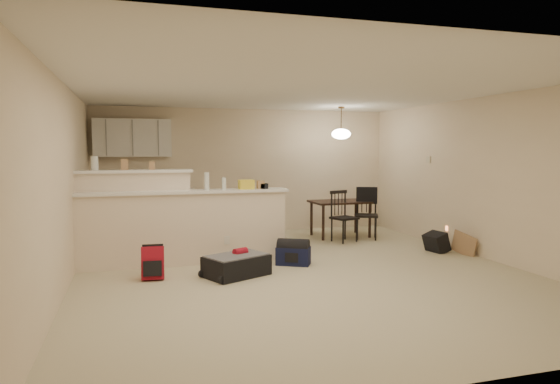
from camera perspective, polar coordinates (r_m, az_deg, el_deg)
name	(u,v)px	position (r m, az deg, el deg)	size (l,w,h in m)	color
room	(302,181)	(6.82, 2.48, 1.21)	(7.00, 7.02, 2.50)	#C4BA97
breakfast_bar	(166,223)	(7.51, -12.87, -3.49)	(3.08, 0.58, 1.39)	beige
upper_cabinets	(133,138)	(9.76, -16.50, 5.95)	(1.40, 0.34, 0.70)	white
kitchen_counter	(146,215)	(9.71, -15.11, -2.60)	(1.80, 0.60, 0.90)	white
thermostat	(428,160)	(9.53, 16.60, 3.57)	(0.02, 0.12, 0.12)	beige
jar	(95,163)	(7.58, -20.43, 3.09)	(0.10, 0.10, 0.20)	silver
cereal_box	(125,164)	(7.56, -17.34, 3.02)	(0.10, 0.07, 0.16)	#A98057
small_box	(152,166)	(7.57, -14.44, 2.94)	(0.08, 0.06, 0.12)	#A98057
bottle_a	(207,181)	(7.43, -8.37, 1.23)	(0.07, 0.07, 0.26)	silver
bottle_b	(224,184)	(7.47, -6.42, 0.97)	(0.06, 0.06, 0.18)	silver
bag_lump	(246,184)	(7.54, -3.87, 0.87)	(0.22, 0.18, 0.14)	#A98057
pouch	(264,186)	(7.60, -1.88, 0.69)	(0.12, 0.10, 0.08)	#A98057
extra_item_x	(260,185)	(7.59, -2.24, 0.85)	(0.10, 0.10, 0.12)	#A98057
dining_table	(340,205)	(9.72, 6.91, -1.50)	(1.13, 0.77, 0.69)	black
pendant_lamp	(341,133)	(9.66, 7.00, 6.65)	(0.36, 0.36, 0.62)	brown
dining_chair_near	(344,216)	(9.18, 7.36, -2.79)	(0.41, 0.39, 0.93)	black
dining_chair_far	(367,214)	(9.53, 9.87, -2.49)	(0.42, 0.40, 0.95)	black
suitcase	(236,266)	(6.75, -4.99, -8.41)	(0.80, 0.52, 0.27)	black
red_backpack	(153,263)	(6.75, -14.33, -7.87)	(0.28, 0.18, 0.43)	#A31223
navy_duffel	(293,256)	(7.37, 1.53, -7.30)	(0.48, 0.26, 0.26)	#111637
black_daypack	(436,243)	(8.65, 17.44, -5.53)	(0.35, 0.25, 0.31)	black
cardboard_sheet	(464,244)	(8.54, 20.29, -5.62)	(0.45, 0.02, 0.35)	#A98057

